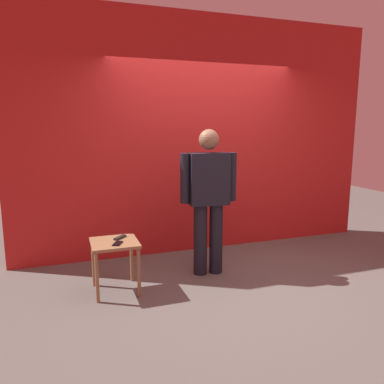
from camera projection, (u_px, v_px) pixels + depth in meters
ground_plane at (243, 282)px, 4.10m from camera, size 12.00×12.00×0.00m
back_wall_red at (202, 136)px, 5.02m from camera, size 4.99×0.12×3.11m
standing_person at (209, 195)px, 4.20m from camera, size 0.66×0.26×1.65m
side_table at (115, 250)px, 3.81m from camera, size 0.47×0.47×0.53m
cell_phone at (117, 243)px, 3.71m from camera, size 0.13×0.16×0.01m
tv_remote at (120, 237)px, 3.89m from camera, size 0.15×0.15×0.02m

